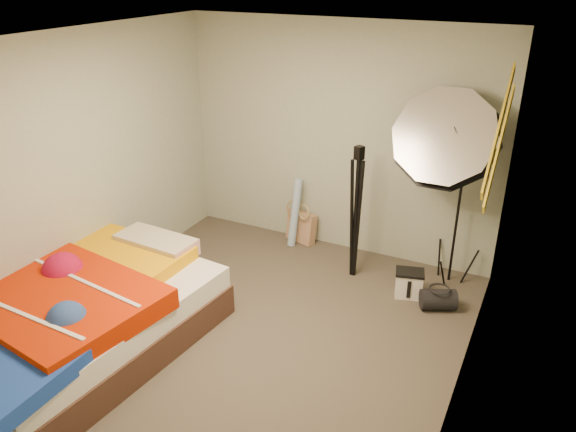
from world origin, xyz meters
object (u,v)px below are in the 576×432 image
Objects in this scene: tote_bag at (301,227)px; bed at (79,316)px; wrapping_roll at (295,213)px; photo_umbrella at (446,140)px; camera_case at (409,284)px; duffel_bag at (438,300)px; camera_tripod at (356,204)px.

tote_bag is 0.15× the size of bed.
wrapping_roll is 0.38× the size of photo_umbrella.
duffel_bag is (0.31, -0.10, -0.03)m from camera_case.
tote_bag is at bearing 132.34° from duffel_bag.
wrapping_roll reaches higher than bed.
wrapping_roll is 3.10× the size of camera_case.
camera_case is 3.03m from bed.
wrapping_roll reaches higher than camera_case.
camera_case is 0.12× the size of photo_umbrella.
camera_case is 0.18× the size of camera_tripod.
photo_umbrella is at bearing -4.90° from wrapping_roll.
camera_tripod is at bearing 139.72° from duffel_bag.
wrapping_roll is 0.32× the size of bed.
tote_bag is 2.75m from bed.
wrapping_roll is at bearing 145.83° from camera_case.
camera_tripod is (-0.75, -0.22, -0.70)m from photo_umbrella.
bed is at bearing -168.89° from duffel_bag.
photo_umbrella is at bearing 86.36° from duffel_bag.
bed reaches higher than duffel_bag.
camera_tripod reaches higher than camera_case.
camera_tripod is at bearing 53.24° from bed.
tote_bag reaches higher than camera_case.
bed reaches higher than tote_bag.
camera_case is 0.94m from camera_tripod.
wrapping_roll is at bearing 73.02° from bed.
bed is 1.17× the size of photo_umbrella.
camera_tripod is (0.81, -0.46, 0.62)m from tote_bag.
wrapping_roll is 1.95m from photo_umbrella.
duffel_bag is at bearing -67.82° from photo_umbrella.
camera_case is at bearing -18.87° from wrapping_roll.
bed reaches higher than camera_case.
photo_umbrella reaches higher than wrapping_roll.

